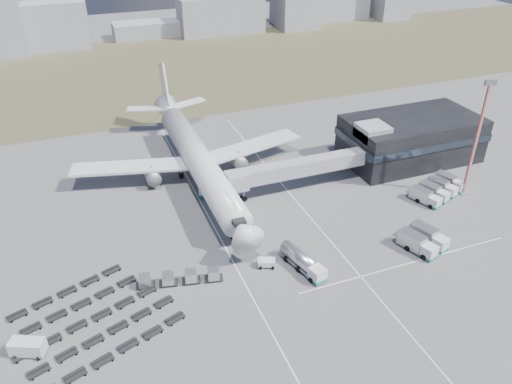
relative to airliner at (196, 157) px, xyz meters
name	(u,v)px	position (x,y,z in m)	size (l,w,h in m)	color
ground	(250,270)	(0.00, -32.38, -5.29)	(420.00, 420.00, 0.00)	#565659
grass_strip	(137,73)	(0.00, 77.62, -5.29)	(420.00, 90.00, 0.01)	#473E2A
lane_markings	(297,246)	(9.77, -29.38, -5.29)	(47.12, 110.00, 0.01)	silver
terminal	(410,138)	(47.77, -8.41, -0.04)	(30.40, 16.40, 11.00)	black
jet_bridge	(288,170)	(15.90, -11.95, -0.24)	(30.30, 3.80, 7.05)	#939399
airliner	(196,157)	(0.00, 0.00, 0.00)	(51.59, 64.53, 17.62)	silver
skyline	(134,18)	(6.94, 118.94, 3.91)	(289.46, 22.52, 25.19)	#9497A2
fuel_tanker	(303,262)	(8.08, -35.27, -3.77)	(4.66, 9.73, 3.05)	silver
pushback_tug	(266,263)	(2.79, -32.50, -4.62)	(2.89, 1.63, 1.34)	silver
utility_van	(28,348)	(-33.76, -37.89, -4.09)	(4.54, 2.06, 2.41)	silver
catering_truck	(206,184)	(0.38, -5.65, -3.76)	(4.89, 7.07, 3.00)	silver
service_trucks_near	(423,240)	(30.01, -37.49, -3.77)	(7.73, 8.45, 2.80)	silver
service_trucks_far	(438,189)	(43.78, -24.15, -3.93)	(12.74, 9.75, 2.51)	silver
uld_row	(179,278)	(-11.56, -31.39, -4.16)	(13.71, 4.64, 1.89)	black
baggage_dollies	(91,321)	(-25.54, -35.11, -4.95)	(25.39, 23.29, 0.68)	black
floodlight_mast	(476,140)	(49.17, -25.57, 6.78)	(2.30, 1.86, 24.09)	red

